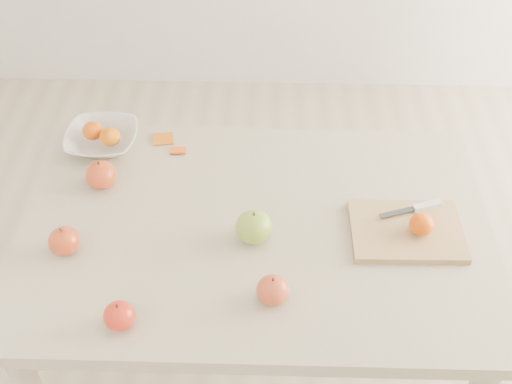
{
  "coord_description": "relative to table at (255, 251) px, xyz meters",
  "views": [
    {
      "loc": [
        0.03,
        -1.12,
        1.94
      ],
      "look_at": [
        0.0,
        0.05,
        0.82
      ],
      "focal_mm": 45.0,
      "sensor_mm": 36.0,
      "label": 1
    }
  ],
  "objects": [
    {
      "name": "table",
      "position": [
        0.0,
        0.0,
        0.0
      ],
      "size": [
        1.2,
        0.8,
        0.75
      ],
      "color": "#C0B191",
      "rests_on": "ground"
    },
    {
      "name": "apple_red_a",
      "position": [
        -0.42,
        0.14,
        0.14
      ],
      "size": [
        0.08,
        0.08,
        0.08
      ],
      "primitive_type": "ellipsoid",
      "color": "#9E291C",
      "rests_on": "table"
    },
    {
      "name": "fruit_bowl",
      "position": [
        -0.45,
        0.3,
        0.12
      ],
      "size": [
        0.21,
        0.21,
        0.05
      ],
      "primitive_type": "imported",
      "color": "silver",
      "rests_on": "table"
    },
    {
      "name": "bowl_tangerine_far",
      "position": [
        -0.42,
        0.29,
        0.15
      ],
      "size": [
        0.06,
        0.06,
        0.05
      ],
      "primitive_type": "ellipsoid",
      "color": "orange",
      "rests_on": "fruit_bowl"
    },
    {
      "name": "bowl_tangerine_near",
      "position": [
        -0.48,
        0.31,
        0.15
      ],
      "size": [
        0.06,
        0.06,
        0.05
      ],
      "primitive_type": "ellipsoid",
      "color": "#D04407",
      "rests_on": "fruit_bowl"
    },
    {
      "name": "apple_green",
      "position": [
        -0.0,
        -0.04,
        0.14
      ],
      "size": [
        0.09,
        0.09,
        0.08
      ],
      "primitive_type": "ellipsoid",
      "color": "#6DA22E",
      "rests_on": "table"
    },
    {
      "name": "apple_red_b",
      "position": [
        -0.46,
        -0.1,
        0.13
      ],
      "size": [
        0.08,
        0.08,
        0.07
      ],
      "primitive_type": "ellipsoid",
      "color": "maroon",
      "rests_on": "table"
    },
    {
      "name": "orange_peel_a",
      "position": [
        -0.28,
        0.33,
        0.1
      ],
      "size": [
        0.07,
        0.05,
        0.01
      ],
      "primitive_type": "cube",
      "rotation": [
        0.21,
        0.0,
        0.16
      ],
      "color": "#C4620D",
      "rests_on": "table"
    },
    {
      "name": "cutting_board",
      "position": [
        0.38,
        -0.02,
        0.11
      ],
      "size": [
        0.28,
        0.21,
        0.02
      ],
      "primitive_type": "cube",
      "rotation": [
        0.0,
        0.0,
        0.01
      ],
      "color": "tan",
      "rests_on": "table"
    },
    {
      "name": "paring_knife",
      "position": [
        0.43,
        0.05,
        0.12
      ],
      "size": [
        0.17,
        0.07,
        0.01
      ],
      "color": "white",
      "rests_on": "cutting_board"
    },
    {
      "name": "ground",
      "position": [
        0.0,
        0.0,
        -0.65
      ],
      "size": [
        3.5,
        3.5,
        0.0
      ],
      "primitive_type": "plane",
      "color": "#C6B293",
      "rests_on": "ground"
    },
    {
      "name": "orange_peel_b",
      "position": [
        -0.23,
        0.29,
        0.1
      ],
      "size": [
        0.05,
        0.04,
        0.01
      ],
      "primitive_type": "cube",
      "rotation": [
        -0.14,
        0.0,
        0.05
      ],
      "color": "#E1530F",
      "rests_on": "table"
    },
    {
      "name": "apple_red_e",
      "position": [
        0.05,
        -0.23,
        0.13
      ],
      "size": [
        0.08,
        0.08,
        0.07
      ],
      "primitive_type": "ellipsoid",
      "color": "maroon",
      "rests_on": "table"
    },
    {
      "name": "board_tangerine",
      "position": [
        0.41,
        -0.03,
        0.14
      ],
      "size": [
        0.06,
        0.06,
        0.05
      ],
      "primitive_type": "ellipsoid",
      "color": "#C85A07",
      "rests_on": "cutting_board"
    },
    {
      "name": "apple_red_c",
      "position": [
        -0.29,
        -0.31,
        0.13
      ],
      "size": [
        0.07,
        0.07,
        0.06
      ],
      "primitive_type": "ellipsoid",
      "color": "#A20816",
      "rests_on": "table"
    }
  ]
}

